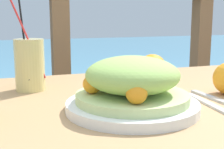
# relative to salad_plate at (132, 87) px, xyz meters

# --- Properties ---
(patio_table) EXTENTS (1.21, 0.80, 0.74)m
(patio_table) POSITION_rel_salad_plate_xyz_m (-0.02, 0.05, -0.15)
(patio_table) COLOR tan
(patio_table) RESTS_ON ground_plane
(railing_fence) EXTENTS (2.80, 0.08, 1.12)m
(railing_fence) POSITION_rel_salad_plate_xyz_m (-0.02, 0.71, -0.03)
(railing_fence) COLOR brown
(railing_fence) RESTS_ON ground_plane
(sea_backdrop) EXTENTS (12.00, 4.00, 0.52)m
(sea_backdrop) POSITION_rel_salad_plate_xyz_m (-0.02, 3.21, -0.53)
(sea_backdrop) COLOR teal
(sea_backdrop) RESTS_ON ground_plane
(salad_plate) EXTENTS (0.28, 0.28, 0.12)m
(salad_plate) POSITION_rel_salad_plate_xyz_m (0.00, 0.00, 0.00)
(salad_plate) COLOR white
(salad_plate) RESTS_ON patio_table
(drink_glass) EXTENTS (0.08, 0.08, 0.24)m
(drink_glass) POSITION_rel_salad_plate_xyz_m (-0.19, 0.26, 0.02)
(drink_glass) COLOR #DBCC7F
(drink_glass) RESTS_ON patio_table
(fork) EXTENTS (0.03, 0.18, 0.00)m
(fork) POSITION_rel_salad_plate_xyz_m (0.18, -0.02, -0.05)
(fork) COLOR silver
(fork) RESTS_ON patio_table
(knife) EXTENTS (0.02, 0.18, 0.00)m
(knife) POSITION_rel_salad_plate_xyz_m (0.22, 0.01, -0.05)
(knife) COLOR silver
(knife) RESTS_ON patio_table
(orange_near_basket) EXTENTS (0.08, 0.08, 0.08)m
(orange_near_basket) POSITION_rel_salad_plate_xyz_m (0.17, 0.25, -0.01)
(orange_near_basket) COLOR orange
(orange_near_basket) RESTS_ON patio_table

